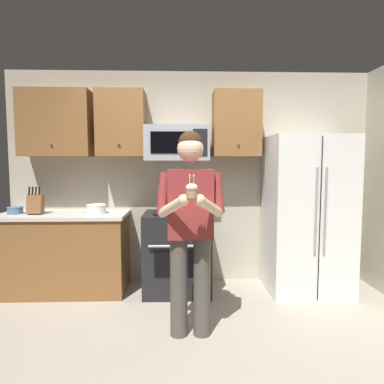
% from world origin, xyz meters
% --- Properties ---
extents(ground_plane, '(6.00, 6.00, 0.00)m').
position_xyz_m(ground_plane, '(0.00, 0.00, 0.00)').
color(ground_plane, '#9E9384').
extents(wall_back, '(4.40, 0.10, 2.60)m').
position_xyz_m(wall_back, '(0.00, 1.75, 1.30)').
color(wall_back, '#B7AD99').
rests_on(wall_back, ground).
extents(oven_range, '(0.76, 0.70, 0.93)m').
position_xyz_m(oven_range, '(-0.15, 1.36, 0.46)').
color(oven_range, black).
rests_on(oven_range, ground).
extents(microwave, '(0.74, 0.41, 0.40)m').
position_xyz_m(microwave, '(-0.15, 1.48, 1.72)').
color(microwave, '#9EA0A5').
extents(refrigerator, '(0.90, 0.75, 1.80)m').
position_xyz_m(refrigerator, '(1.35, 1.32, 0.90)').
color(refrigerator, white).
rests_on(refrigerator, ground).
extents(cabinet_row_upper, '(2.78, 0.36, 0.76)m').
position_xyz_m(cabinet_row_upper, '(-0.72, 1.53, 1.95)').
color(cabinet_row_upper, brown).
extents(counter_left, '(1.44, 0.66, 0.92)m').
position_xyz_m(counter_left, '(-1.45, 1.38, 0.46)').
color(counter_left, brown).
rests_on(counter_left, ground).
extents(knife_block, '(0.16, 0.15, 0.32)m').
position_xyz_m(knife_block, '(-1.74, 1.33, 1.03)').
color(knife_block, brown).
rests_on(knife_block, counter_left).
extents(bowl_large_white, '(0.22, 0.22, 0.10)m').
position_xyz_m(bowl_large_white, '(-1.07, 1.35, 0.97)').
color(bowl_large_white, white).
rests_on(bowl_large_white, counter_left).
extents(bowl_small_colored, '(0.17, 0.17, 0.08)m').
position_xyz_m(bowl_small_colored, '(-1.98, 1.35, 0.96)').
color(bowl_small_colored, '#4C7299').
rests_on(bowl_small_colored, counter_left).
extents(person, '(0.60, 0.48, 1.76)m').
position_xyz_m(person, '(-0.03, 0.33, 1.00)').
color(person, '#4C4742').
rests_on(person, ground).
extents(cupcake, '(0.09, 0.09, 0.17)m').
position_xyz_m(cupcake, '(-0.03, -0.00, 1.29)').
color(cupcake, '#A87F56').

